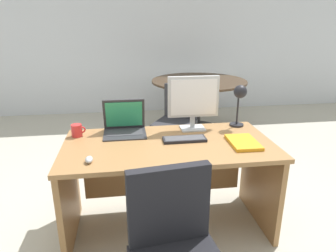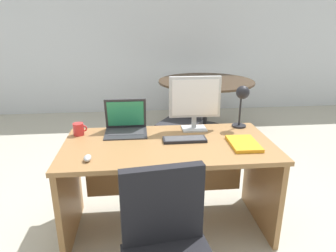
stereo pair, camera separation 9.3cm
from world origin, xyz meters
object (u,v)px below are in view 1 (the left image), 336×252
Objects in this scene: desk at (168,167)px; book at (243,142)px; desk_lamp at (240,97)px; meeting_table at (199,92)px; monitor at (193,99)px; keyboard at (184,139)px; coffee_mug at (77,130)px; meeting_chair_near at (176,127)px; laptop at (124,122)px; mouse at (89,160)px.

desk is 5.07× the size of book.
desk_lamp is 2.04m from meeting_table.
desk is 2.37m from meeting_table.
desk_lamp is (0.40, 0.01, 0.00)m from monitor.
meeting_table reaches higher than desk.
book is (0.54, -0.15, 0.24)m from desk.
keyboard is 0.84m from coffee_mug.
desk_lamp is at bearing -94.34° from meeting_table.
desk is at bearing -102.19° from meeting_chair_near.
monitor is at bearing 64.44° from keyboard.
meeting_table is (1.48, 2.04, -0.20)m from coffee_mug.
keyboard is 0.43m from book.
monitor reaches higher than desk.
keyboard is at bearing -14.42° from coffee_mug.
keyboard is at bearing -30.03° from laptop.
book is 2.79× the size of coffee_mug.
desk is 4.31× the size of desk_lamp.
coffee_mug is at bearing -128.17° from meeting_chair_near.
laptop is 0.95m from book.
monitor reaches higher than meeting_chair_near.
coffee_mug reaches higher than desk.
desk_lamp is 0.26× the size of meeting_table.
mouse is at bearing -146.55° from monitor.
meeting_chair_near is at bearing 62.65° from laptop.
desk_lamp is 1.45m from meeting_chair_near.
desk is 0.84m from desk_lamp.
keyboard is at bearing -7.97° from desk.
desk is 0.27m from keyboard.
desk is 1.11× the size of meeting_table.
desk is at bearing 28.30° from mouse.
desk is 0.77m from coffee_mug.
desk is 0.67m from mouse.
book is 1.28m from coffee_mug.
monitor is at bearing -179.05° from desk_lamp.
book is at bearing 7.90° from mouse.
meeting_chair_near is at bearing 97.81° from book.
meeting_chair_near is (-0.22, 1.62, -0.42)m from book.
laptop is at bearing 7.39° from coffee_mug.
coffee_mug is at bearing -178.17° from desk_lamp.
keyboard is at bearing -97.38° from meeting_chair_near.
monitor is 5.19× the size of mouse.
meeting_chair_near reaches higher than coffee_mug.
meeting_chair_near is (0.32, 1.48, -0.19)m from desk.
book is (1.09, 0.15, -0.01)m from mouse.
meeting_table is 1.67× the size of meeting_chair_near.
desk_lamp reaches higher than desk.
laptop is 3.05× the size of coffee_mug.
keyboard is at bearing -115.56° from monitor.
desk is at bearing -109.50° from meeting_table.
desk_lamp is at bearing -75.54° from meeting_chair_near.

